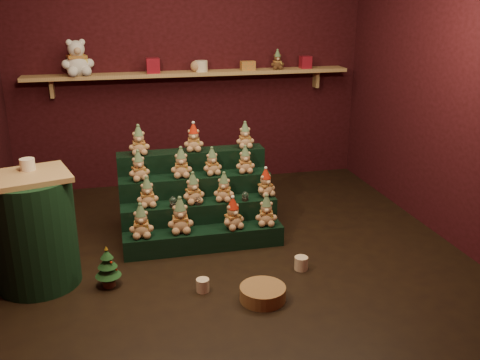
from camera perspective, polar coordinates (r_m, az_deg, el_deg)
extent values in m
plane|color=black|center=(4.68, -1.32, -7.82)|extent=(4.00, 4.00, 0.00)
cube|color=black|center=(6.24, -5.45, 12.38)|extent=(4.00, 0.10, 2.80)
cube|color=black|center=(2.32, 9.06, 0.93)|extent=(4.00, 0.10, 2.80)
cube|color=black|center=(5.06, 22.22, 9.56)|extent=(0.10, 4.00, 2.80)
cube|color=tan|center=(6.07, -5.17, 11.26)|extent=(3.60, 0.26, 0.04)
cube|color=tan|center=(6.13, -19.43, 9.21)|extent=(0.04, 0.12, 0.20)
cube|color=tan|center=(6.54, 8.11, 10.64)|extent=(0.04, 0.12, 0.20)
cube|color=black|center=(4.73, -3.84, -6.34)|extent=(1.40, 0.22, 0.18)
cube|color=black|center=(4.89, -4.30, -4.31)|extent=(1.40, 0.22, 0.36)
cube|color=black|center=(5.06, -4.72, -2.41)|extent=(1.40, 0.22, 0.54)
cube|color=black|center=(5.23, -5.12, -0.63)|extent=(1.40, 0.22, 0.72)
cylinder|color=black|center=(4.73, -7.12, -2.69)|extent=(0.06, 0.06, 0.03)
sphere|color=white|center=(4.72, -7.15, -2.19)|extent=(0.07, 0.07, 0.07)
cylinder|color=black|center=(4.76, -4.50, -2.50)|extent=(0.05, 0.05, 0.02)
sphere|color=white|center=(4.75, -4.52, -2.08)|extent=(0.06, 0.06, 0.06)
cylinder|color=black|center=(4.84, 0.54, -2.07)|extent=(0.06, 0.06, 0.02)
sphere|color=white|center=(4.82, 0.55, -1.61)|extent=(0.06, 0.06, 0.06)
cube|color=tan|center=(4.18, -21.80, 0.33)|extent=(0.69, 0.62, 0.04)
cylinder|color=black|center=(4.33, -21.08, -5.25)|extent=(0.62, 0.62, 0.85)
cylinder|color=beige|center=(4.25, -21.73, 1.56)|extent=(0.11, 0.11, 0.09)
cylinder|color=#49251A|center=(4.30, -13.79, -10.61)|extent=(0.10, 0.10, 0.05)
cone|color=#143715|center=(4.25, -13.91, -9.27)|extent=(0.20, 0.20, 0.10)
cone|color=#143715|center=(4.21, -13.98, -8.44)|extent=(0.15, 0.15, 0.09)
cone|color=#143715|center=(4.19, -14.05, -7.66)|extent=(0.10, 0.10, 0.07)
cone|color=gold|center=(4.16, -14.11, -7.05)|extent=(0.03, 0.03, 0.03)
cylinder|color=beige|center=(4.11, -4.00, -11.13)|extent=(0.10, 0.10, 0.10)
cylinder|color=beige|center=(4.42, 6.54, -8.82)|extent=(0.11, 0.11, 0.11)
cylinder|color=#92613A|center=(4.00, 2.44, -11.98)|extent=(0.43, 0.43, 0.11)
cube|color=maroon|center=(5.99, -9.28, 11.96)|extent=(0.14, 0.14, 0.16)
cylinder|color=beige|center=(6.06, -4.15, 12.03)|extent=(0.14, 0.14, 0.12)
cube|color=maroon|center=(6.36, 6.99, 12.37)|extent=(0.12, 0.12, 0.14)
sphere|color=tan|center=(6.05, -4.74, 12.00)|extent=(0.12, 0.12, 0.12)
cube|color=orange|center=(6.17, 0.84, 12.10)|extent=(0.16, 0.10, 0.10)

